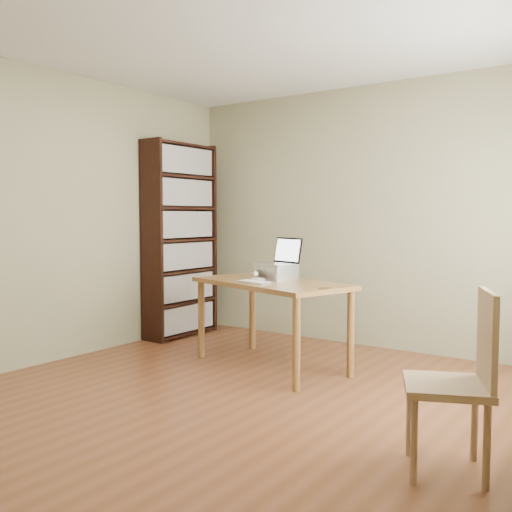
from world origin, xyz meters
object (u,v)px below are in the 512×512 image
Objects in this scene: laptop at (280,258)px; keyboard at (254,282)px; cat at (275,273)px; chair at (462,377)px; bookshelf at (181,240)px; desk at (271,292)px.

laptop reaches higher than keyboard.
laptop is 1.20× the size of keyboard.
chair is at bearing -15.54° from cat.
cat is 2.38m from chair.
bookshelf is at bearing 165.46° from keyboard.
chair is (1.97, -1.30, -0.30)m from cat.
bookshelf is 1.59m from cat.
bookshelf is at bearing -177.64° from laptop.
cat is at bearing 103.64° from keyboard.
laptop is 0.14m from cat.
bookshelf is 3.92m from chair.
desk is at bearing -19.07° from bookshelf.
desk is 3.33× the size of cat.
bookshelf is at bearing -177.80° from cat.
chair is at bearing -14.46° from keyboard.
laptop is 0.41× the size of chair.
chair is at bearing -17.69° from laptop.
chair reaches higher than cat.
bookshelf is 5.44× the size of laptop.
bookshelf reaches higher than keyboard.
desk is at bearing -73.29° from laptop.
bookshelf is 1.68m from desk.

